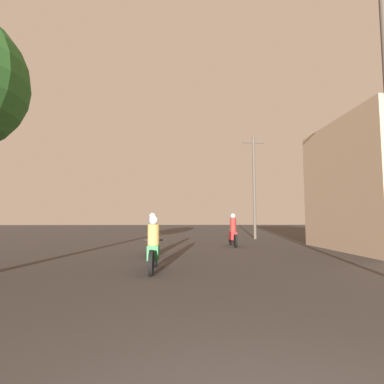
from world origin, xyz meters
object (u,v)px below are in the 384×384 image
object	(u,v)px
motorcycle_green	(153,249)
motorcycle_black	(152,239)
motorcycle_red	(233,233)
utility_pole_far	(254,184)

from	to	relation	value
motorcycle_green	motorcycle_black	size ratio (longest dim) A/B	0.99
motorcycle_green	motorcycle_red	xyz separation A→B (m)	(3.54, 7.14, 0.06)
motorcycle_black	motorcycle_red	world-z (taller)	motorcycle_red
motorcycle_green	utility_pole_far	bearing A→B (deg)	68.65
motorcycle_green	utility_pole_far	distance (m)	14.05
motorcycle_green	utility_pole_far	xyz separation A→B (m)	(6.02, 12.28, 3.21)
motorcycle_red	utility_pole_far	xyz separation A→B (m)	(2.49, 5.15, 3.15)
motorcycle_black	motorcycle_red	distance (m)	5.44
motorcycle_black	motorcycle_red	size ratio (longest dim) A/B	0.98
motorcycle_black	motorcycle_green	bearing A→B (deg)	-91.99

